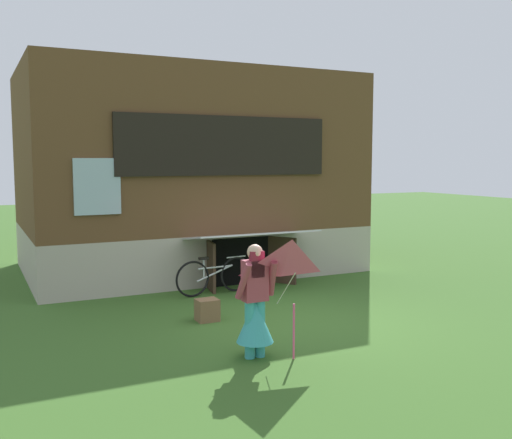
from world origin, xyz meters
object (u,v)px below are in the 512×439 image
wooden_crate (207,310)px  bicycle_silver (215,276)px  person (255,310)px  kite (292,270)px

wooden_crate → bicycle_silver: bearing=64.2°
person → bicycle_silver: bearing=58.7°
kite → wooden_crate: (-0.22, 2.54, -1.12)m
kite → bicycle_silver: size_ratio=0.94×
bicycle_silver → wooden_crate: 2.00m
person → bicycle_silver: person is taller
bicycle_silver → kite: bearing=-103.7°
bicycle_silver → wooden_crate: size_ratio=4.61×
kite → bicycle_silver: bearing=81.4°
person → kite: kite is taller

